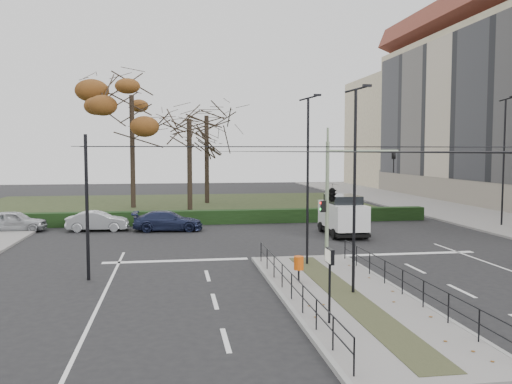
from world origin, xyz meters
The scene contains 20 objects.
ground centered at (0.00, 0.00, 0.00)m, with size 140.00×140.00×0.00m, color black.
median_island centered at (0.00, -2.50, 0.07)m, with size 4.40×15.00×0.14m, color slate.
sidewalk_east centered at (18.00, 22.00, 0.07)m, with size 8.00×90.00×0.14m, color slate.
park centered at (-6.00, 32.00, 0.05)m, with size 38.00×26.00×0.10m, color #252E17.
hedge centered at (-6.00, 18.60, 0.50)m, with size 38.00×1.00×1.00m, color black.
median_railing centered at (0.00, -2.60, 0.98)m, with size 4.14×13.24×0.92m.
catenary centered at (0.00, 1.62, 3.42)m, with size 20.00×34.00×6.00m.
traffic_light centered at (1.35, 3.62, 3.41)m, with size 3.82×2.15×5.62m.
litter_bin centered at (-1.20, -0.09, 0.86)m, with size 0.39×0.39×1.00m.
info_panel centered at (-1.51, -5.36, 1.92)m, with size 0.13×0.59×2.27m.
streetlamp_median_near centered at (0.38, -2.10, 3.98)m, with size 0.63×0.13×7.55m.
streetlamp_median_far centered at (-0.04, 3.06, 4.08)m, with size 0.65×0.13×7.74m.
streetlamp_sidewalk centered at (16.75, 13.88, 4.70)m, with size 0.75×0.15×8.98m.
parked_car_first centered at (-16.50, 16.67, 0.71)m, with size 1.67×4.15×1.41m, color #A2A5AA.
parked_car_second centered at (-11.10, 16.21, 0.66)m, with size 1.40×4.01×1.32m, color #A2A5AA.
parked_car_third centered at (-6.47, 15.53, 0.67)m, with size 1.87×4.60×1.34m, color #1B2241.
white_van centered at (4.49, 11.96, 1.32)m, with size 2.29×4.88×2.55m.
rust_tree centered at (-9.75, 30.36, 10.41)m, with size 9.45×9.45×13.57m.
bare_tree_center centered at (-2.69, 33.87, 8.22)m, with size 6.94×6.94×11.65m.
bare_tree_near centered at (-4.61, 27.67, 7.56)m, with size 6.26×6.26×10.71m.
Camera 1 is at (-6.13, -20.81, 5.31)m, focal length 38.00 mm.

